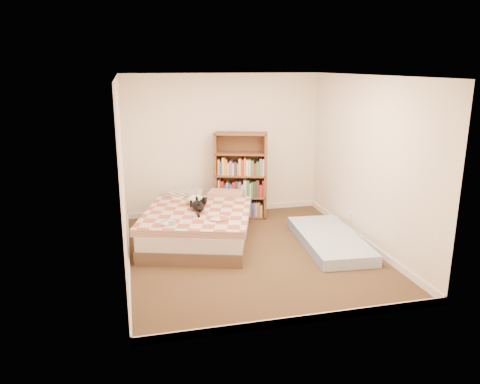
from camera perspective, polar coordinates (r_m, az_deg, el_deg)
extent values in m
cube|color=#43321C|center=(6.85, 1.45, -7.39)|extent=(3.50, 4.00, 0.01)
cube|color=white|center=(6.32, 1.61, 14.00)|extent=(3.50, 4.00, 0.01)
cube|color=white|center=(8.39, -2.04, 5.73)|extent=(3.50, 0.01, 2.50)
cube|color=white|center=(4.64, 7.97, -2.35)|extent=(3.50, 0.01, 2.50)
cube|color=white|center=(6.26, -14.14, 1.97)|extent=(0.01, 4.00, 2.50)
cube|color=white|center=(7.12, 15.27, 3.48)|extent=(0.01, 4.00, 2.50)
cube|color=white|center=(8.66, -1.96, -2.13)|extent=(3.50, 0.02, 0.10)
cube|color=white|center=(5.14, 7.42, -15.18)|extent=(3.50, 0.02, 0.10)
cube|color=white|center=(6.63, -13.38, -8.16)|extent=(0.02, 4.00, 0.10)
cube|color=white|center=(7.45, 14.56, -5.59)|extent=(0.02, 4.00, 0.10)
cube|color=white|center=(7.70, 13.27, -2.84)|extent=(0.03, 0.09, 0.13)
cube|color=brown|center=(7.35, -4.98, -5.04)|extent=(2.04, 2.46, 0.19)
cube|color=silver|center=(7.28, -5.01, -3.56)|extent=(2.00, 2.41, 0.21)
cube|color=#A34E3C|center=(7.23, -5.04, -2.37)|extent=(2.00, 2.12, 0.11)
cube|color=slate|center=(7.94, -8.41, -0.62)|extent=(0.67, 0.53, 0.16)
cube|color=#A34E3C|center=(8.03, -3.44, -0.30)|extent=(0.67, 0.53, 0.16)
cube|color=#51311B|center=(8.12, -2.87, 1.86)|extent=(0.13, 0.30, 1.51)
cube|color=#51311B|center=(8.32, 3.01, 2.19)|extent=(0.13, 0.30, 1.51)
cube|color=#51311B|center=(8.35, -0.12, 2.25)|extent=(0.87, 0.31, 1.51)
cube|color=#51311B|center=(8.41, 0.10, -2.86)|extent=(0.96, 0.57, 0.03)
cube|color=#51311B|center=(8.21, 0.11, 2.10)|extent=(0.96, 0.57, 0.03)
cube|color=#51311B|center=(8.07, 0.11, 7.12)|extent=(0.96, 0.57, 0.03)
cube|color=#7392BF|center=(7.23, 10.85, -5.74)|extent=(0.96, 1.89, 0.16)
ellipsoid|color=black|center=(7.10, -5.13, -1.69)|extent=(0.36, 0.45, 0.13)
sphere|color=black|center=(7.31, -5.39, -1.11)|extent=(0.17, 0.17, 0.13)
cone|color=black|center=(7.32, -5.73, -0.66)|extent=(0.06, 0.06, 0.05)
cone|color=black|center=(7.33, -5.16, -0.62)|extent=(0.06, 0.06, 0.05)
cylinder|color=black|center=(6.87, -3.91, -2.57)|extent=(0.15, 0.22, 0.05)
ellipsoid|color=silver|center=(7.39, -5.40, -0.95)|extent=(0.29, 0.33, 0.15)
sphere|color=silver|center=(7.31, -4.63, -0.99)|extent=(0.13, 0.13, 0.12)
sphere|color=silver|center=(7.29, -4.24, -1.15)|extent=(0.06, 0.06, 0.05)
sphere|color=silver|center=(7.44, -6.40, -1.02)|extent=(0.07, 0.07, 0.07)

